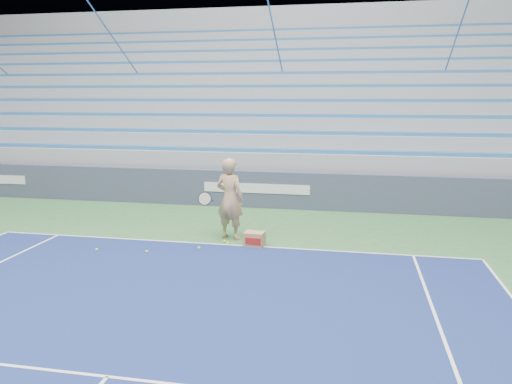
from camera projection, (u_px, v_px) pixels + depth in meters
sponsor_barrier at (257, 189)px, 14.99m from camera, size 30.00×0.32×1.10m
bleachers at (284, 120)px, 20.16m from camera, size 31.00×9.15×7.30m
tennis_player at (230, 199)px, 11.58m from camera, size 1.01×0.94×1.91m
ball_box at (254, 239)px, 11.13m from camera, size 0.47×0.38×0.33m
tennis_ball_0 at (228, 243)px, 11.29m from camera, size 0.07×0.07×0.07m
tennis_ball_1 at (225, 242)px, 11.40m from camera, size 0.07×0.07×0.07m
tennis_ball_2 at (199, 248)px, 10.92m from camera, size 0.07×0.07×0.07m
tennis_ball_3 at (147, 251)px, 10.67m from camera, size 0.07×0.07×0.07m
tennis_ball_4 at (97, 250)px, 10.79m from camera, size 0.07×0.07×0.07m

